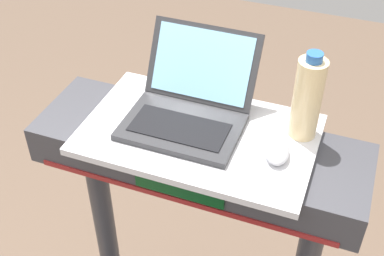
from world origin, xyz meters
name	(u,v)px	position (x,y,z in m)	size (l,w,h in m)	color
desk_board	(199,134)	(0.00, 0.70, 1.21)	(0.61, 0.38, 0.02)	silver
laptop	(189,106)	(-0.04, 0.74, 1.26)	(0.31, 0.32, 0.21)	#2D2D30
computer_mouse	(277,151)	(0.21, 0.68, 1.24)	(0.06, 0.10, 0.03)	#B2B2B7
water_bottle	(307,98)	(0.25, 0.79, 1.33)	(0.07, 0.07, 0.24)	beige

